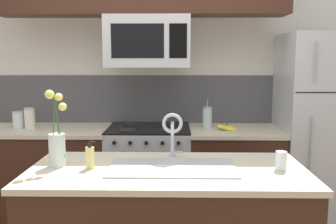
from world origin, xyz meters
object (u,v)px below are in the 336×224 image
Objects in this scene: storage_jar_tall at (18,120)px; refrigerator at (322,131)px; stove_range at (149,175)px; dish_soap_bottle at (90,157)px; sink_faucet at (172,129)px; storage_jar_medium at (30,118)px; flower_vase at (57,145)px; banana_bunch at (227,128)px; microwave at (148,42)px; spare_glass at (281,161)px; french_press at (207,117)px.

refrigerator is at bearing 0.19° from storage_jar_tall.
stove_range is 1.39m from dish_soap_bottle.
refrigerator is 2.27m from dish_soap_bottle.
sink_faucet is 0.55m from dish_soap_bottle.
flower_vase is (0.64, -1.21, 0.04)m from storage_jar_medium.
sink_faucet reaches higher than banana_bunch.
microwave reaches higher than spare_glass.
microwave is 3.84× the size of storage_jar_medium.
stove_range is 1.24m from microwave.
banana_bunch is 0.62× the size of sink_faucet.
storage_jar_tall is 1.59m from dish_soap_bottle.
dish_soap_bottle is at bearing -101.80° from stove_range.
banana_bunch is 0.72× the size of french_press.
flower_vase is at bearing -149.30° from refrigerator.
stove_range is 3.04× the size of sink_faucet.
dish_soap_bottle is 1.13m from spare_glass.
spare_glass is at bearing -82.91° from banana_bunch.
flower_vase reaches higher than banana_bunch.
sink_faucet is (1.33, -1.04, 0.10)m from storage_jar_medium.
refrigerator reaches higher than french_press.
dish_soap_bottle is at bearing -156.74° from sink_faucet.
spare_glass is (0.15, -1.22, 0.03)m from banana_bunch.
spare_glass is at bearing -55.37° from microwave.
refrigerator is (1.61, 0.04, -0.81)m from microwave.
refrigerator is 9.33× the size of banana_bunch.
storage_jar_medium is at bearing 124.07° from dish_soap_bottle.
flower_vase reaches higher than sink_faucet.
sink_faucet is at bearing 23.26° from dish_soap_bottle.
sink_faucet is (1.45, -1.06, 0.12)m from storage_jar_tall.
microwave is 2.43× the size of sink_faucet.
banana_bunch is at bearing 50.82° from dish_soap_bottle.
spare_glass is (-0.75, -1.30, 0.08)m from refrigerator.
spare_glass is (0.64, -0.23, -0.14)m from sink_faucet.
sink_faucet is (-1.39, -1.07, 0.22)m from refrigerator.
microwave is 1.46m from dish_soap_bottle.
refrigerator is at bearing 1.45° from microwave.
flower_vase is at bearing 177.55° from spare_glass.
french_press is (-0.17, 0.12, 0.08)m from banana_bunch.
stove_range is 4.87× the size of banana_bunch.
sink_faucet is (0.23, -1.05, 0.65)m from stove_range.
microwave is 0.42× the size of refrigerator.
spare_glass reaches higher than banana_bunch.
storage_jar_tall reaches higher than banana_bunch.
banana_bunch is at bearing -3.12° from microwave.
storage_jar_tall is 0.81× the size of storage_jar_medium.
refrigerator is 10.80× the size of dish_soap_bottle.
flower_vase is at bearing -128.57° from french_press.
storage_jar_tall is 0.96× the size of dish_soap_bottle.
sink_faucet is at bearing -36.16° from storage_jar_tall.
banana_bunch is at bearing 44.30° from flower_vase.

